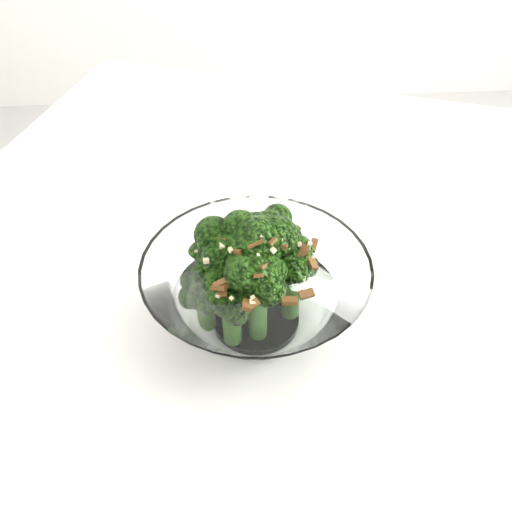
{
  "coord_description": "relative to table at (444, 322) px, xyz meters",
  "views": [
    {
      "loc": [
        -0.36,
        -0.55,
        1.16
      ],
      "look_at": [
        -0.33,
        -0.19,
        0.84
      ],
      "focal_mm": 40.0,
      "sensor_mm": 36.0,
      "label": 1
    }
  ],
  "objects": [
    {
      "name": "table",
      "position": [
        0.0,
        0.0,
        0.0
      ],
      "size": [
        1.4,
        1.15,
        0.75
      ],
      "color": "white",
      "rests_on": "ground"
    },
    {
      "name": "broccoli_dish",
      "position": [
        -0.21,
        -0.04,
        0.12
      ],
      "size": [
        0.2,
        0.2,
        0.13
      ],
      "color": "white",
      "rests_on": "table"
    },
    {
      "name": "ground",
      "position": [
        0.12,
        0.15,
        -0.68
      ],
      "size": [
        3.5,
        3.5,
        0.0
      ],
      "primitive_type": "plane",
      "color": "silver",
      "rests_on": "ground"
    }
  ]
}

